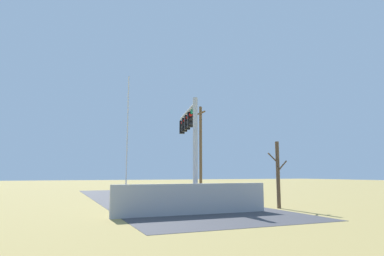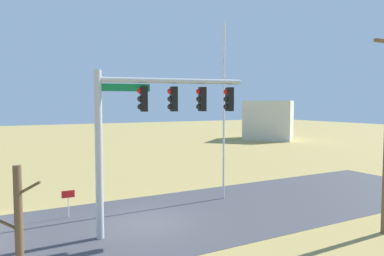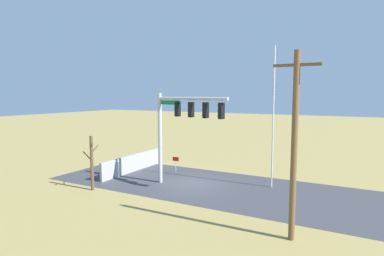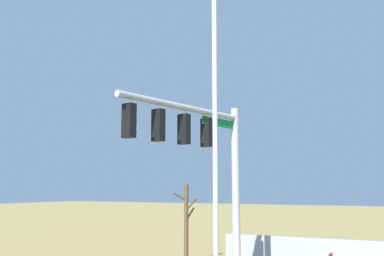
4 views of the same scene
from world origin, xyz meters
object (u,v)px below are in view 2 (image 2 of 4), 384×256
flagpole (224,111)px  open_sign (68,198)px  signal_mast (148,118)px  distant_building (269,120)px  bare_tree (19,234)px

flagpole → open_sign: (7.82, -0.59, -3.74)m
signal_mast → open_sign: size_ratio=5.14×
distant_building → signal_mast: bearing=-179.0°
bare_tree → distant_building: size_ratio=0.53×
bare_tree → distant_building: (-33.97, -30.26, 0.94)m
flagpole → distant_building: (-23.89, -24.16, -1.88)m
bare_tree → distant_building: 45.51m
open_sign → distant_building: distant_building is taller
flagpole → distant_building: bearing=-134.7°
signal_mast → distant_building: 39.92m
flagpole → open_sign: bearing=-4.3°
distant_building → flagpole: bearing=-176.4°
open_sign → distant_building: 39.56m
signal_mast → distant_building: (-29.28, -27.07, -1.73)m
flagpole → bare_tree: size_ratio=2.63×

